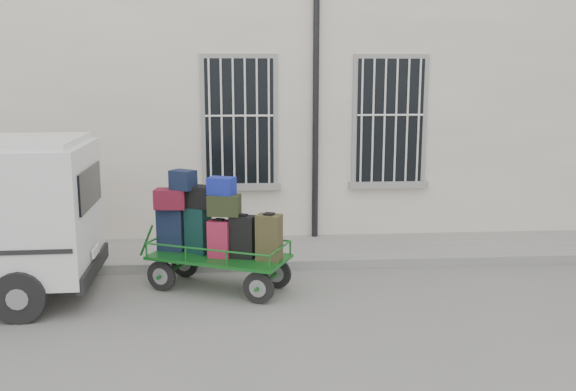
# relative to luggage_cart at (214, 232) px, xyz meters

# --- Properties ---
(ground) EXTENTS (80.00, 80.00, 0.00)m
(ground) POSITION_rel_luggage_cart_xyz_m (0.80, -0.57, -0.85)
(ground) COLOR slate
(ground) RESTS_ON ground
(building) EXTENTS (24.00, 5.15, 6.00)m
(building) POSITION_rel_luggage_cart_xyz_m (0.80, 4.93, 2.14)
(building) COLOR beige
(building) RESTS_ON ground
(sidewalk) EXTENTS (24.00, 1.70, 0.15)m
(sidewalk) POSITION_rel_luggage_cart_xyz_m (0.80, 1.63, -0.78)
(sidewalk) COLOR slate
(sidewalk) RESTS_ON ground
(luggage_cart) EXTENTS (2.30, 1.63, 1.73)m
(luggage_cart) POSITION_rel_luggage_cart_xyz_m (0.00, 0.00, 0.00)
(luggage_cart) COLOR black
(luggage_cart) RESTS_ON ground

